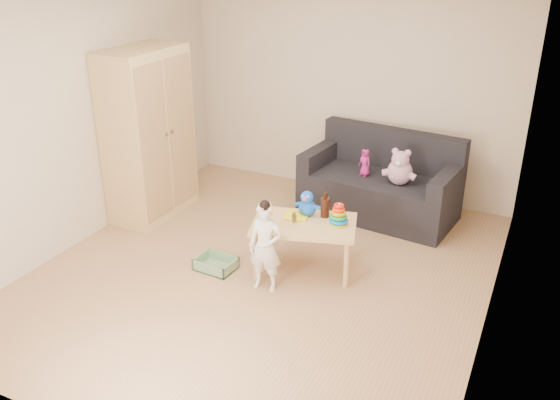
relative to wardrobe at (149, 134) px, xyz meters
The scene contains 13 objects.
room 1.89m from the wardrobe, 20.92° to the right, with size 4.50×4.50×4.50m.
wardrobe is the anchor object (origin of this frame).
sofa 2.63m from the wardrobe, 23.36° to the left, with size 1.67×0.83×0.47m, color black.
play_table 2.21m from the wardrobe, 12.74° to the right, with size 0.94×0.60×0.50m, color #E8C17F.
storage_bin 1.76m from the wardrobe, 32.08° to the right, with size 0.37×0.27×0.11m, color gray, non-canonical shape.
toddler 2.14m from the wardrobe, 25.72° to the right, with size 0.30×0.20×0.81m, color white.
pink_bear 2.74m from the wardrobe, 18.99° to the left, with size 0.29×0.25×0.33m, color #D29ABE, non-canonical shape.
doll 2.39m from the wardrobe, 23.67° to the left, with size 0.15×0.10×0.30m, color #C4248E.
ring_stacker 2.40m from the wardrobe, ahead, with size 0.18×0.18×0.21m.
brown_bottle 2.22m from the wardrobe, ahead, with size 0.08×0.08×0.25m.
blue_plush 2.06m from the wardrobe, ahead, with size 0.21×0.17×0.25m, color #1B68F9, non-canonical shape.
wooden_figure 2.07m from the wardrobe, 14.31° to the right, with size 0.04×0.04×0.11m, color brown, non-canonical shape.
yellow_book 2.02m from the wardrobe, 11.05° to the right, with size 0.21×0.21×0.02m, color #FFFD1A.
Camera 1 is at (2.21, -4.30, 2.91)m, focal length 38.00 mm.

